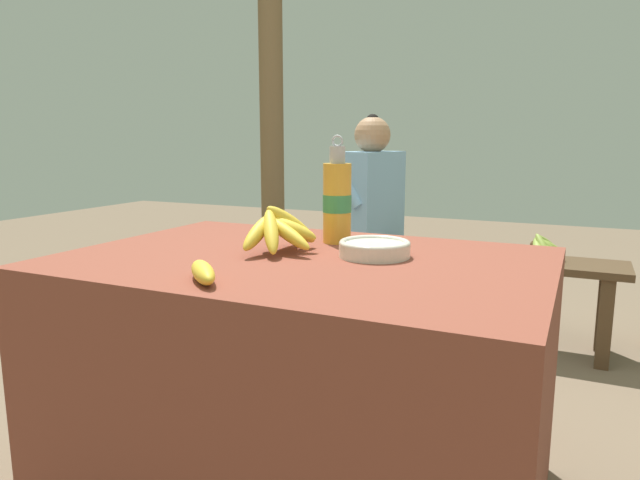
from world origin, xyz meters
name	(u,v)px	position (x,y,z in m)	size (l,w,h in m)	color
market_counter	(303,381)	(0.00, 0.00, 0.36)	(1.29, 0.89, 0.72)	brown
banana_bunch_ripe	(280,228)	(-0.09, 0.03, 0.79)	(0.19, 0.30, 0.15)	#4C381E
serving_bowl	(375,248)	(0.18, 0.08, 0.74)	(0.19, 0.19, 0.05)	silver
water_bottle	(337,201)	(0.00, 0.24, 0.85)	(0.09, 0.09, 0.33)	gold
loose_banana_front	(203,272)	(-0.08, -0.34, 0.74)	(0.15, 0.15, 0.04)	gold
wooden_bench	(430,264)	(-0.03, 1.54, 0.38)	(1.88, 0.32, 0.45)	#4C3823
seated_vendor	(364,206)	(-0.39, 1.52, 0.67)	(0.46, 0.43, 1.16)	#232328
banana_bunch_green	(544,247)	(0.52, 1.54, 0.52)	(0.17, 0.31, 0.14)	#4C381E
support_post_near	(272,119)	(-1.14, 1.84, 1.15)	(0.15, 0.15, 2.30)	brown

